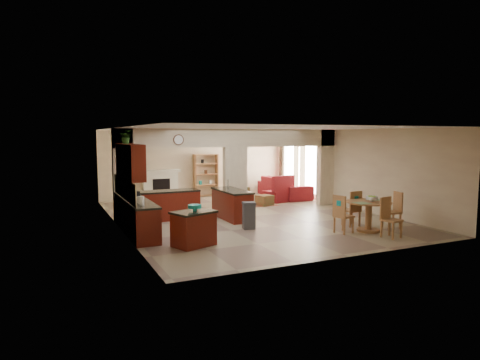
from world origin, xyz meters
name	(u,v)px	position (x,y,z in m)	size (l,w,h in m)	color
floor	(248,217)	(0.00, 0.00, 0.00)	(10.00, 10.00, 0.00)	gray
ceiling	(248,129)	(0.00, 0.00, 2.80)	(10.00, 10.00, 0.00)	white
wall_back	(197,164)	(0.00, 5.00, 1.40)	(8.00, 8.00, 0.00)	beige
wall_front	(351,192)	(0.00, -5.00, 1.40)	(8.00, 8.00, 0.00)	beige
wall_left	(118,178)	(-4.00, 0.00, 1.40)	(10.00, 10.00, 0.00)	beige
wall_right	(349,169)	(4.00, 0.00, 1.40)	(10.00, 10.00, 0.00)	beige
partition_left_pier	(123,175)	(-3.70, 1.00, 1.40)	(0.60, 0.25, 2.80)	beige
partition_center_pier	(235,179)	(0.00, 1.00, 1.10)	(0.80, 0.25, 2.20)	beige
partition_right_pier	(325,167)	(3.70, 1.00, 1.40)	(0.60, 0.25, 2.80)	beige
partition_header	(235,138)	(0.00, 1.00, 2.50)	(8.00, 0.25, 0.60)	beige
kitchen_counter	(148,211)	(-3.26, -0.25, 0.46)	(2.52, 3.29, 1.48)	#3E1107
upper_cabinets	(130,161)	(-3.82, -0.80, 1.92)	(0.35, 2.40, 0.90)	#3E1107
peninsula	(232,204)	(-0.60, -0.11, 0.46)	(0.70, 1.85, 0.91)	#3E1107
wall_clock	(179,140)	(-2.00, 0.85, 2.45)	(0.34, 0.34, 0.03)	#522F1B
rug	(252,204)	(1.20, 2.10, 0.01)	(1.60, 1.30, 0.01)	brown
fireplace	(161,184)	(-1.60, 4.83, 0.61)	(1.60, 0.35, 1.20)	beige
shelving_unit	(206,175)	(0.35, 4.82, 0.90)	(1.00, 0.32, 1.80)	brown
window_a	(312,170)	(3.97, 2.30, 1.20)	(0.02, 0.90, 1.90)	white
window_b	(290,167)	(3.97, 4.00, 1.20)	(0.02, 0.90, 1.90)	white
glazed_door	(300,172)	(3.97, 3.15, 1.05)	(0.02, 0.70, 2.10)	white
drape_a_left	(319,171)	(3.93, 1.70, 1.20)	(0.10, 0.28, 2.30)	#3B1917
drape_a_right	(303,169)	(3.93, 2.90, 1.20)	(0.10, 0.28, 2.30)	#3B1917
drape_b_left	(296,168)	(3.93, 3.40, 1.20)	(0.10, 0.28, 2.30)	#3B1917
drape_b_right	(282,166)	(3.93, 4.60, 1.20)	(0.10, 0.28, 2.30)	#3B1917
ceiling_fan	(249,136)	(1.50, 3.00, 2.56)	(1.00, 1.00, 0.10)	white
kitchen_island	(194,228)	(-2.73, -2.74, 0.42)	(1.13, 0.97, 0.83)	#3E1107
teal_bowl	(195,208)	(-2.69, -2.73, 0.90)	(0.32, 0.32, 0.15)	teal
trash_can	(249,217)	(-0.75, -1.63, 0.35)	(0.33, 0.28, 0.69)	#303033
dining_table	(369,212)	(2.06, -3.25, 0.53)	(1.20, 1.20, 0.82)	brown
fruit_bowl	(372,199)	(2.08, -3.33, 0.90)	(0.31, 0.31, 0.16)	#73B627
sofa	(284,187)	(3.30, 3.32, 0.42)	(1.11, 2.85, 0.83)	maroon
chaise	(279,196)	(2.51, 2.39, 0.21)	(1.04, 0.85, 0.41)	maroon
armchair	(237,195)	(0.74, 2.46, 0.34)	(0.73, 0.75, 0.69)	maroon
ottoman	(264,200)	(1.52, 1.73, 0.19)	(0.52, 0.52, 0.38)	maroon
plant	(126,137)	(-3.82, -0.39, 2.55)	(0.33, 0.29, 0.37)	#215115
chair_north	(353,207)	(2.08, -2.58, 0.55)	(0.43, 0.44, 1.02)	brown
chair_east	(394,209)	(2.99, -3.23, 0.55)	(0.50, 0.50, 1.02)	brown
chair_south	(389,216)	(2.06, -3.99, 0.55)	(0.49, 0.49, 1.02)	brown
chair_west	(342,213)	(1.24, -3.15, 0.55)	(0.49, 0.49, 1.02)	brown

